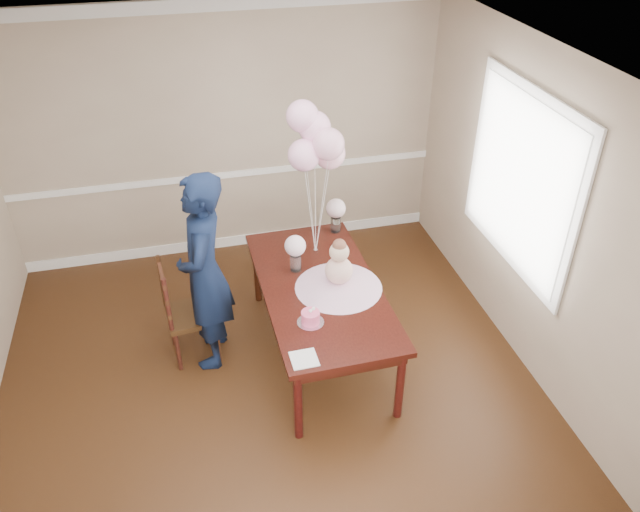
# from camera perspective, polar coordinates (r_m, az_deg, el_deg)

# --- Properties ---
(floor) EXTENTS (4.50, 5.00, 0.00)m
(floor) POSITION_cam_1_polar(r_m,az_deg,el_deg) (5.33, -4.18, -13.28)
(floor) COLOR black
(floor) RESTS_ON ground
(ceiling) EXTENTS (4.50, 5.00, 0.02)m
(ceiling) POSITION_cam_1_polar(r_m,az_deg,el_deg) (3.82, -5.90, 15.36)
(ceiling) COLOR silver
(ceiling) RESTS_ON wall_back
(wall_back) EXTENTS (4.50, 0.02, 2.70)m
(wall_back) POSITION_cam_1_polar(r_m,az_deg,el_deg) (6.63, -8.64, 10.88)
(wall_back) COLOR tan
(wall_back) RESTS_ON floor
(wall_right) EXTENTS (0.02, 5.00, 2.70)m
(wall_right) POSITION_cam_1_polar(r_m,az_deg,el_deg) (5.20, 20.34, 2.15)
(wall_right) COLOR tan
(wall_right) RESTS_ON floor
(chair_rail_trim) EXTENTS (4.50, 0.02, 0.07)m
(chair_rail_trim) POSITION_cam_1_polar(r_m,az_deg,el_deg) (6.81, -8.31, 7.36)
(chair_rail_trim) COLOR white
(chair_rail_trim) RESTS_ON wall_back
(crown_molding) EXTENTS (4.50, 0.02, 0.12)m
(crown_molding) POSITION_cam_1_polar(r_m,az_deg,el_deg) (6.24, -9.69, 21.71)
(crown_molding) COLOR silver
(crown_molding) RESTS_ON wall_back
(baseboard_trim) EXTENTS (4.50, 0.02, 0.12)m
(baseboard_trim) POSITION_cam_1_polar(r_m,az_deg,el_deg) (7.22, -7.77, 1.40)
(baseboard_trim) COLOR white
(baseboard_trim) RESTS_ON floor
(window_frame) EXTENTS (0.02, 1.66, 1.56)m
(window_frame) POSITION_cam_1_polar(r_m,az_deg,el_deg) (5.45, 17.89, 6.62)
(window_frame) COLOR white
(window_frame) RESTS_ON wall_right
(window_blinds) EXTENTS (0.01, 1.50, 1.40)m
(window_blinds) POSITION_cam_1_polar(r_m,az_deg,el_deg) (5.45, 17.73, 6.61)
(window_blinds) COLOR white
(window_blinds) RESTS_ON wall_right
(dining_table_top) EXTENTS (1.01, 1.97, 0.05)m
(dining_table_top) POSITION_cam_1_polar(r_m,az_deg,el_deg) (5.32, 0.03, -3.02)
(dining_table_top) COLOR black
(dining_table_top) RESTS_ON table_leg_fl
(table_apron) EXTENTS (0.91, 1.87, 0.10)m
(table_apron) POSITION_cam_1_polar(r_m,az_deg,el_deg) (5.36, 0.03, -3.65)
(table_apron) COLOR black
(table_apron) RESTS_ON table_leg_fl
(table_leg_fl) EXTENTS (0.07, 0.07, 0.68)m
(table_leg_fl) POSITION_cam_1_polar(r_m,az_deg,el_deg) (4.85, -2.01, -13.47)
(table_leg_fl) COLOR black
(table_leg_fl) RESTS_ON floor
(table_leg_fr) EXTENTS (0.07, 0.07, 0.68)m
(table_leg_fr) POSITION_cam_1_polar(r_m,az_deg,el_deg) (5.03, 7.33, -11.62)
(table_leg_fr) COLOR black
(table_leg_fr) RESTS_ON floor
(table_leg_bl) EXTENTS (0.07, 0.07, 0.68)m
(table_leg_bl) POSITION_cam_1_polar(r_m,az_deg,el_deg) (6.18, -5.78, -1.45)
(table_leg_bl) COLOR black
(table_leg_bl) RESTS_ON floor
(table_leg_br) EXTENTS (0.07, 0.07, 0.68)m
(table_leg_br) POSITION_cam_1_polar(r_m,az_deg,el_deg) (6.33, 1.55, -0.36)
(table_leg_br) COLOR black
(table_leg_br) RESTS_ON floor
(baby_skirt) EXTENTS (0.75, 0.75, 0.10)m
(baby_skirt) POSITION_cam_1_polar(r_m,az_deg,el_deg) (5.27, 1.71, -2.45)
(baby_skirt) COLOR #DEA4C6
(baby_skirt) RESTS_ON dining_table_top
(baby_torso) EXTENTS (0.23, 0.23, 0.23)m
(baby_torso) POSITION_cam_1_polar(r_m,az_deg,el_deg) (5.20, 1.73, -1.32)
(baby_torso) COLOR pink
(baby_torso) RESTS_ON baby_skirt
(baby_head) EXTENTS (0.17, 0.17, 0.17)m
(baby_head) POSITION_cam_1_polar(r_m,az_deg,el_deg) (5.09, 1.77, 0.38)
(baby_head) COLOR beige
(baby_head) RESTS_ON baby_torso
(baby_hair) EXTENTS (0.12, 0.12, 0.12)m
(baby_hair) POSITION_cam_1_polar(r_m,az_deg,el_deg) (5.06, 1.78, 0.93)
(baby_hair) COLOR brown
(baby_hair) RESTS_ON baby_head
(cake_platter) EXTENTS (0.22, 0.22, 0.01)m
(cake_platter) POSITION_cam_1_polar(r_m,az_deg,el_deg) (4.93, -0.87, -6.08)
(cake_platter) COLOR silver
(cake_platter) RESTS_ON dining_table_top
(birthday_cake) EXTENTS (0.15, 0.15, 0.10)m
(birthday_cake) POSITION_cam_1_polar(r_m,az_deg,el_deg) (4.90, -0.87, -5.61)
(birthday_cake) COLOR #F84E83
(birthday_cake) RESTS_ON cake_platter
(cake_flower_a) EXTENTS (0.03, 0.03, 0.03)m
(cake_flower_a) POSITION_cam_1_polar(r_m,az_deg,el_deg) (4.86, -0.88, -5.03)
(cake_flower_a) COLOR silver
(cake_flower_a) RESTS_ON birthday_cake
(cake_flower_b) EXTENTS (0.03, 0.03, 0.03)m
(cake_flower_b) POSITION_cam_1_polar(r_m,az_deg,el_deg) (4.88, -0.60, -4.84)
(cake_flower_b) COLOR white
(cake_flower_b) RESTS_ON birthday_cake
(rose_vase_near) EXTENTS (0.10, 0.10, 0.16)m
(rose_vase_near) POSITION_cam_1_polar(r_m,az_deg,el_deg) (5.46, -2.24, -0.61)
(rose_vase_near) COLOR white
(rose_vase_near) RESTS_ON dining_table_top
(roses_near) EXTENTS (0.19, 0.19, 0.19)m
(roses_near) POSITION_cam_1_polar(r_m,az_deg,el_deg) (5.37, -2.28, 0.94)
(roses_near) COLOR white
(roses_near) RESTS_ON rose_vase_near
(rose_vase_far) EXTENTS (0.10, 0.10, 0.16)m
(rose_vase_far) POSITION_cam_1_polar(r_m,az_deg,el_deg) (6.01, 1.44, 2.92)
(rose_vase_far) COLOR silver
(rose_vase_far) RESTS_ON dining_table_top
(roses_far) EXTENTS (0.19, 0.19, 0.19)m
(roses_far) POSITION_cam_1_polar(r_m,az_deg,el_deg) (5.92, 1.46, 4.38)
(roses_far) COLOR beige
(roses_far) RESTS_ON rose_vase_far
(napkin) EXTENTS (0.20, 0.20, 0.01)m
(napkin) POSITION_cam_1_polar(r_m,az_deg,el_deg) (4.62, -1.47, -9.39)
(napkin) COLOR white
(napkin) RESTS_ON dining_table_top
(balloon_weight) EXTENTS (0.04, 0.04, 0.02)m
(balloon_weight) POSITION_cam_1_polar(r_m,az_deg,el_deg) (5.75, -0.39, 0.52)
(balloon_weight) COLOR silver
(balloon_weight) RESTS_ON dining_table_top
(balloon_a) EXTENTS (0.27, 0.27, 0.27)m
(balloon_a) POSITION_cam_1_polar(r_m,az_deg,el_deg) (5.25, -1.48, 9.21)
(balloon_a) COLOR #FFB4DB
(balloon_a) RESTS_ON balloon_ribbon_a
(balloon_b) EXTENTS (0.27, 0.27, 0.27)m
(balloon_b) POSITION_cam_1_polar(r_m,az_deg,el_deg) (5.21, 0.75, 10.20)
(balloon_b) COLOR #F0AAC4
(balloon_b) RESTS_ON balloon_ribbon_b
(balloon_c) EXTENTS (0.27, 0.27, 0.27)m
(balloon_c) POSITION_cam_1_polar(r_m,az_deg,el_deg) (5.29, -0.50, 11.70)
(balloon_c) COLOR #FFB4D9
(balloon_c) RESTS_ON balloon_ribbon_c
(balloon_d) EXTENTS (0.27, 0.27, 0.27)m
(balloon_d) POSITION_cam_1_polar(r_m,az_deg,el_deg) (5.25, -1.62, 12.66)
(balloon_d) COLOR #FBB2D8
(balloon_d) RESTS_ON balloon_ribbon_d
(balloon_e) EXTENTS (0.27, 0.27, 0.27)m
(balloon_e) POSITION_cam_1_polar(r_m,az_deg,el_deg) (5.40, 0.89, 9.35)
(balloon_e) COLOR #FFB4CA
(balloon_e) RESTS_ON balloon_ribbon_e
(balloon_ribbon_a) EXTENTS (0.09, 0.01, 0.82)m
(balloon_ribbon_a) POSITION_cam_1_polar(r_m,az_deg,el_deg) (5.52, -0.90, 4.01)
(balloon_ribbon_a) COLOR white
(balloon_ribbon_a) RESTS_ON balloon_weight
(balloon_ribbon_b) EXTENTS (0.10, 0.05, 0.91)m
(balloon_ribbon_b) POSITION_cam_1_polar(r_m,az_deg,el_deg) (5.50, 0.15, 4.45)
(balloon_ribbon_b) COLOR silver
(balloon_ribbon_b) RESTS_ON balloon_weight
(balloon_ribbon_c) EXTENTS (0.02, 0.09, 1.01)m
(balloon_ribbon_c) POSITION_cam_1_polar(r_m,az_deg,el_deg) (5.52, -0.44, 5.21)
(balloon_ribbon_c) COLOR white
(balloon_ribbon_c) RESTS_ON balloon_weight
(balloon_ribbon_d) EXTENTS (0.08, 0.10, 1.11)m
(balloon_ribbon_d) POSITION_cam_1_polar(r_m,az_deg,el_deg) (5.50, -0.96, 5.64)
(balloon_ribbon_d) COLOR silver
(balloon_ribbon_d) RESTS_ON balloon_weight
(balloon_ribbon_e) EXTENTS (0.14, 0.07, 0.76)m
(balloon_ribbon_e) POSITION_cam_1_polar(r_m,az_deg,el_deg) (5.59, 0.22, 4.14)
(balloon_ribbon_e) COLOR white
(balloon_ribbon_e) RESTS_ON balloon_weight
(dining_chair_seat) EXTENTS (0.47, 0.47, 0.05)m
(dining_chair_seat) POSITION_cam_1_polar(r_m,az_deg,el_deg) (5.60, -11.65, -5.25)
(dining_chair_seat) COLOR #321D0D
(dining_chair_seat) RESTS_ON chair_leg_fl
(chair_leg_fl) EXTENTS (0.04, 0.04, 0.42)m
(chair_leg_fl) POSITION_cam_1_polar(r_m,az_deg,el_deg) (5.60, -12.84, -8.47)
(chair_leg_fl) COLOR black
(chair_leg_fl) RESTS_ON floor
(chair_leg_fr) EXTENTS (0.04, 0.04, 0.42)m
(chair_leg_fr) POSITION_cam_1_polar(r_m,az_deg,el_deg) (5.62, -9.33, -7.77)
(chair_leg_fr) COLOR #371C0F
(chair_leg_fr) RESTS_ON floor
(chair_leg_bl) EXTENTS (0.04, 0.04, 0.42)m
(chair_leg_bl) POSITION_cam_1_polar(r_m,az_deg,el_deg) (5.86, -13.37, -6.28)
(chair_leg_bl) COLOR #35150E
(chair_leg_bl) RESTS_ON floor
(chair_leg_br) EXTENTS (0.04, 0.04, 0.42)m
(chair_leg_br) POSITION_cam_1_polar(r_m,az_deg,el_deg) (5.89, -10.03, -5.62)
(chair_leg_br) COLOR #34110E
(chair_leg_br) RESTS_ON floor
(chair_back_post_l) EXTENTS (0.04, 0.04, 0.54)m
(chair_back_post_l) POSITION_cam_1_polar(r_m,az_deg,el_deg) (5.28, -13.74, -4.43)
(chair_back_post_l) COLOR #36130E
(chair_back_post_l) RESTS_ON dining_chair_seat
(chair_back_post_r) EXTENTS (0.04, 0.04, 0.54)m
(chair_back_post_r) POSITION_cam_1_polar(r_m,az_deg,el_deg) (5.56, -14.24, -2.31)
(chair_back_post_r) COLOR #331B0D
(chair_back_post_r) RESTS_ON dining_chair_seat
(chair_slat_low) EXTENTS (0.07, 0.39, 0.05)m
(chair_slat_low) POSITION_cam_1_polar(r_m,az_deg,el_deg) (5.49, -13.83, -4.31)
(chair_slat_low) COLOR #3A210F
(chair_slat_low) RESTS_ON dining_chair_seat
(chair_slat_mid) EXTENTS (0.07, 0.39, 0.05)m
(chair_slat_mid) POSITION_cam_1_polar(r_m,az_deg,el_deg) (5.39, -14.05, -3.02)
(chair_slat_mid) COLOR #351A0E
(chair_slat_mid) RESTS_ON dining_chair_seat
(chair_slat_top) EXTENTS (0.07, 0.39, 0.05)m
(chair_slat_top) POSITION_cam_1_polar(r_m,az_deg,el_deg) (5.30, -14.28, -1.68)
(chair_slat_top) COLOR #3A1B10
(chair_slat_top) RESTS_ON dining_chair_seat
(woman) EXTENTS (0.55, 0.73, 1.81)m
(woman) POSITION_cam_1_polar(r_m,az_deg,el_deg) (5.26, -10.50, -1.56)
(woman) COLOR black
(woman) RESTS_ON floor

